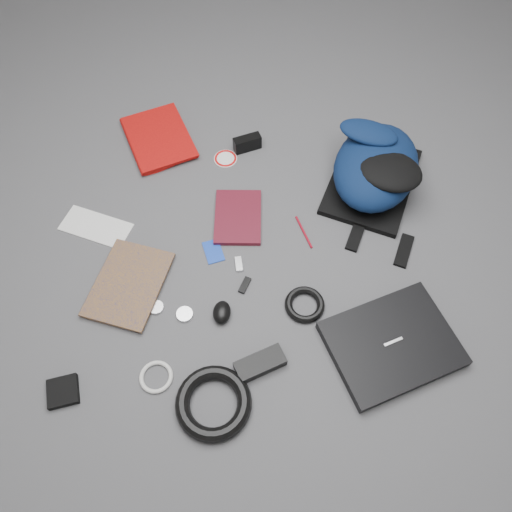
{
  "coord_description": "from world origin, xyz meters",
  "views": [
    {
      "loc": [
        0.0,
        -0.79,
        1.36
      ],
      "look_at": [
        0.0,
        0.0,
        0.02
      ],
      "focal_mm": 35.0,
      "sensor_mm": 36.0,
      "label": 1
    }
  ],
  "objects_px": {
    "laptop": "(392,344)",
    "mouse": "(222,312)",
    "compact_camera": "(247,143)",
    "power_brick": "(260,364)",
    "comic_book": "(99,277)",
    "pouch": "(63,392)",
    "textbook_red": "(130,147)",
    "dvd_case": "(238,217)",
    "backpack": "(376,167)"
  },
  "relations": [
    {
      "from": "laptop",
      "to": "dvd_case",
      "type": "bearing_deg",
      "value": 112.76
    },
    {
      "from": "backpack",
      "to": "laptop",
      "type": "distance_m",
      "value": 0.6
    },
    {
      "from": "laptop",
      "to": "dvd_case",
      "type": "distance_m",
      "value": 0.63
    },
    {
      "from": "laptop",
      "to": "power_brick",
      "type": "relative_size",
      "value": 2.48
    },
    {
      "from": "compact_camera",
      "to": "power_brick",
      "type": "xyz_separation_m",
      "value": [
        0.05,
        -0.81,
        -0.01
      ]
    },
    {
      "from": "textbook_red",
      "to": "comic_book",
      "type": "distance_m",
      "value": 0.53
    },
    {
      "from": "compact_camera",
      "to": "comic_book",
      "type": "bearing_deg",
      "value": -151.25
    },
    {
      "from": "comic_book",
      "to": "pouch",
      "type": "height_order",
      "value": "same"
    },
    {
      "from": "textbook_red",
      "to": "compact_camera",
      "type": "bearing_deg",
      "value": -22.21
    },
    {
      "from": "dvd_case",
      "to": "mouse",
      "type": "height_order",
      "value": "mouse"
    },
    {
      "from": "power_brick",
      "to": "textbook_red",
      "type": "bearing_deg",
      "value": 95.41
    },
    {
      "from": "compact_camera",
      "to": "power_brick",
      "type": "relative_size",
      "value": 0.7
    },
    {
      "from": "laptop",
      "to": "comic_book",
      "type": "bearing_deg",
      "value": 143.52
    },
    {
      "from": "dvd_case",
      "to": "compact_camera",
      "type": "bearing_deg",
      "value": 85.36
    },
    {
      "from": "comic_book",
      "to": "compact_camera",
      "type": "height_order",
      "value": "compact_camera"
    },
    {
      "from": "mouse",
      "to": "power_brick",
      "type": "bearing_deg",
      "value": -49.93
    },
    {
      "from": "laptop",
      "to": "power_brick",
      "type": "bearing_deg",
      "value": 166.56
    },
    {
      "from": "laptop",
      "to": "compact_camera",
      "type": "relative_size",
      "value": 3.53
    },
    {
      "from": "pouch",
      "to": "dvd_case",
      "type": "bearing_deg",
      "value": 51.45
    },
    {
      "from": "compact_camera",
      "to": "backpack",
      "type": "bearing_deg",
      "value": -41.56
    },
    {
      "from": "backpack",
      "to": "power_brick",
      "type": "height_order",
      "value": "backpack"
    },
    {
      "from": "backpack",
      "to": "pouch",
      "type": "relative_size",
      "value": 5.18
    },
    {
      "from": "compact_camera",
      "to": "pouch",
      "type": "distance_m",
      "value": 1.01
    },
    {
      "from": "laptop",
      "to": "backpack",
      "type": "bearing_deg",
      "value": 66.48
    },
    {
      "from": "compact_camera",
      "to": "mouse",
      "type": "bearing_deg",
      "value": -116.94
    },
    {
      "from": "backpack",
      "to": "compact_camera",
      "type": "xyz_separation_m",
      "value": [
        -0.43,
        0.16,
        -0.06
      ]
    },
    {
      "from": "pouch",
      "to": "mouse",
      "type": "bearing_deg",
      "value": 28.73
    },
    {
      "from": "comic_book",
      "to": "power_brick",
      "type": "xyz_separation_m",
      "value": [
        0.5,
        -0.28,
        0.01
      ]
    },
    {
      "from": "mouse",
      "to": "comic_book",
      "type": "bearing_deg",
      "value": 166.4
    },
    {
      "from": "laptop",
      "to": "mouse",
      "type": "bearing_deg",
      "value": 146.47
    },
    {
      "from": "laptop",
      "to": "compact_camera",
      "type": "xyz_separation_m",
      "value": [
        -0.42,
        0.75,
        0.01
      ]
    },
    {
      "from": "power_brick",
      "to": "comic_book",
      "type": "bearing_deg",
      "value": 126.07
    },
    {
      "from": "laptop",
      "to": "dvd_case",
      "type": "relative_size",
      "value": 1.63
    },
    {
      "from": "power_brick",
      "to": "pouch",
      "type": "distance_m",
      "value": 0.54
    },
    {
      "from": "compact_camera",
      "to": "pouch",
      "type": "height_order",
      "value": "compact_camera"
    },
    {
      "from": "dvd_case",
      "to": "pouch",
      "type": "relative_size",
      "value": 2.62
    },
    {
      "from": "mouse",
      "to": "power_brick",
      "type": "distance_m",
      "value": 0.19
    },
    {
      "from": "textbook_red",
      "to": "pouch",
      "type": "bearing_deg",
      "value": -117.86
    },
    {
      "from": "compact_camera",
      "to": "pouch",
      "type": "bearing_deg",
      "value": -139.98
    },
    {
      "from": "comic_book",
      "to": "dvd_case",
      "type": "xyz_separation_m",
      "value": [
        0.42,
        0.23,
        -0.0
      ]
    },
    {
      "from": "laptop",
      "to": "textbook_red",
      "type": "height_order",
      "value": "laptop"
    },
    {
      "from": "textbook_red",
      "to": "comic_book",
      "type": "xyz_separation_m",
      "value": [
        -0.03,
        -0.53,
        -0.01
      ]
    },
    {
      "from": "laptop",
      "to": "power_brick",
      "type": "xyz_separation_m",
      "value": [
        -0.37,
        -0.06,
        -0.0
      ]
    },
    {
      "from": "mouse",
      "to": "power_brick",
      "type": "xyz_separation_m",
      "value": [
        0.11,
        -0.15,
        -0.0
      ]
    },
    {
      "from": "backpack",
      "to": "dvd_case",
      "type": "bearing_deg",
      "value": -140.38
    },
    {
      "from": "dvd_case",
      "to": "pouch",
      "type": "height_order",
      "value": "pouch"
    },
    {
      "from": "laptop",
      "to": "dvd_case",
      "type": "height_order",
      "value": "laptop"
    },
    {
      "from": "laptop",
      "to": "power_brick",
      "type": "height_order",
      "value": "same"
    },
    {
      "from": "comic_book",
      "to": "pouch",
      "type": "distance_m",
      "value": 0.36
    },
    {
      "from": "laptop",
      "to": "comic_book",
      "type": "distance_m",
      "value": 0.9
    }
  ]
}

